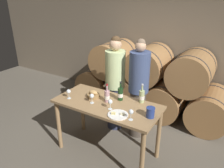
{
  "coord_description": "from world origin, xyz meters",
  "views": [
    {
      "loc": [
        1.53,
        -2.39,
        2.42
      ],
      "look_at": [
        0.0,
        0.15,
        1.15
      ],
      "focal_mm": 35.0,
      "sensor_mm": 36.0,
      "label": 1
    }
  ],
  "objects_px": {
    "cheese_plate": "(118,115)",
    "wine_glass_left": "(92,96)",
    "wine_glass_right": "(131,112)",
    "wine_bottle_rose": "(107,96)",
    "person_right": "(138,90)",
    "wine_bottle_white": "(142,96)",
    "tasting_table": "(107,110)",
    "wine_bottle_red": "(120,94)",
    "wine_glass_far_left": "(69,92)",
    "person_left": "(115,84)",
    "bread_basket": "(93,95)",
    "wine_glass_center": "(110,102)",
    "blue_crock": "(150,112)"
  },
  "relations": [
    {
      "from": "blue_crock",
      "to": "person_right",
      "type": "bearing_deg",
      "value": 124.66
    },
    {
      "from": "wine_bottle_red",
      "to": "wine_glass_left",
      "type": "bearing_deg",
      "value": -135.12
    },
    {
      "from": "wine_bottle_white",
      "to": "wine_glass_right",
      "type": "height_order",
      "value": "wine_bottle_white"
    },
    {
      "from": "person_left",
      "to": "wine_glass_far_left",
      "type": "height_order",
      "value": "person_left"
    },
    {
      "from": "wine_glass_right",
      "to": "tasting_table",
      "type": "bearing_deg",
      "value": 156.09
    },
    {
      "from": "wine_bottle_red",
      "to": "cheese_plate",
      "type": "bearing_deg",
      "value": -64.78
    },
    {
      "from": "blue_crock",
      "to": "wine_glass_right",
      "type": "distance_m",
      "value": 0.27
    },
    {
      "from": "wine_bottle_rose",
      "to": "blue_crock",
      "type": "height_order",
      "value": "wine_bottle_rose"
    },
    {
      "from": "wine_bottle_red",
      "to": "wine_glass_far_left",
      "type": "height_order",
      "value": "wine_bottle_red"
    },
    {
      "from": "wine_bottle_rose",
      "to": "wine_glass_right",
      "type": "distance_m",
      "value": 0.59
    },
    {
      "from": "wine_bottle_white",
      "to": "blue_crock",
      "type": "bearing_deg",
      "value": -50.45
    },
    {
      "from": "cheese_plate",
      "to": "wine_glass_center",
      "type": "distance_m",
      "value": 0.22
    },
    {
      "from": "blue_crock",
      "to": "cheese_plate",
      "type": "bearing_deg",
      "value": -154.81
    },
    {
      "from": "person_right",
      "to": "wine_bottle_white",
      "type": "relative_size",
      "value": 5.97
    },
    {
      "from": "wine_bottle_red",
      "to": "wine_bottle_rose",
      "type": "bearing_deg",
      "value": -132.7
    },
    {
      "from": "blue_crock",
      "to": "bread_basket",
      "type": "height_order",
      "value": "blue_crock"
    },
    {
      "from": "wine_glass_far_left",
      "to": "wine_glass_right",
      "type": "bearing_deg",
      "value": -2.58
    },
    {
      "from": "blue_crock",
      "to": "wine_glass_left",
      "type": "bearing_deg",
      "value": -174.82
    },
    {
      "from": "wine_glass_right",
      "to": "wine_glass_center",
      "type": "bearing_deg",
      "value": 165.43
    },
    {
      "from": "tasting_table",
      "to": "wine_glass_right",
      "type": "relative_size",
      "value": 10.6
    },
    {
      "from": "tasting_table",
      "to": "wine_bottle_white",
      "type": "distance_m",
      "value": 0.56
    },
    {
      "from": "person_left",
      "to": "cheese_plate",
      "type": "relative_size",
      "value": 6.32
    },
    {
      "from": "wine_glass_left",
      "to": "person_right",
      "type": "bearing_deg",
      "value": 65.22
    },
    {
      "from": "bread_basket",
      "to": "wine_glass_far_left",
      "type": "bearing_deg",
      "value": -143.24
    },
    {
      "from": "person_right",
      "to": "wine_glass_far_left",
      "type": "relative_size",
      "value": 11.73
    },
    {
      "from": "bread_basket",
      "to": "wine_glass_right",
      "type": "xyz_separation_m",
      "value": [
        0.78,
        -0.27,
        0.07
      ]
    },
    {
      "from": "wine_bottle_white",
      "to": "tasting_table",
      "type": "bearing_deg",
      "value": -145.81
    },
    {
      "from": "bread_basket",
      "to": "wine_bottle_red",
      "type": "bearing_deg",
      "value": 19.56
    },
    {
      "from": "wine_bottle_red",
      "to": "wine_glass_center",
      "type": "relative_size",
      "value": 2.0
    },
    {
      "from": "cheese_plate",
      "to": "wine_glass_left",
      "type": "height_order",
      "value": "wine_glass_left"
    },
    {
      "from": "wine_bottle_white",
      "to": "cheese_plate",
      "type": "relative_size",
      "value": 1.06
    },
    {
      "from": "blue_crock",
      "to": "wine_glass_right",
      "type": "bearing_deg",
      "value": -134.88
    },
    {
      "from": "wine_bottle_red",
      "to": "wine_glass_far_left",
      "type": "xyz_separation_m",
      "value": [
        -0.7,
        -0.36,
        0.01
      ]
    },
    {
      "from": "bread_basket",
      "to": "wine_glass_center",
      "type": "distance_m",
      "value": 0.45
    },
    {
      "from": "wine_glass_center",
      "to": "wine_bottle_rose",
      "type": "bearing_deg",
      "value": 133.39
    },
    {
      "from": "wine_bottle_red",
      "to": "bread_basket",
      "type": "bearing_deg",
      "value": -160.44
    },
    {
      "from": "cheese_plate",
      "to": "wine_glass_right",
      "type": "relative_size",
      "value": 1.85
    },
    {
      "from": "wine_glass_left",
      "to": "bread_basket",
      "type": "bearing_deg",
      "value": 119.2
    },
    {
      "from": "tasting_table",
      "to": "wine_glass_right",
      "type": "distance_m",
      "value": 0.6
    },
    {
      "from": "person_left",
      "to": "wine_glass_left",
      "type": "bearing_deg",
      "value": -84.38
    },
    {
      "from": "wine_glass_right",
      "to": "wine_bottle_rose",
      "type": "bearing_deg",
      "value": 153.5
    },
    {
      "from": "bread_basket",
      "to": "wine_glass_center",
      "type": "relative_size",
      "value": 1.26
    },
    {
      "from": "person_left",
      "to": "wine_bottle_rose",
      "type": "bearing_deg",
      "value": -69.54
    },
    {
      "from": "blue_crock",
      "to": "bread_basket",
      "type": "bearing_deg",
      "value": 175.06
    },
    {
      "from": "person_left",
      "to": "person_right",
      "type": "xyz_separation_m",
      "value": [
        0.45,
        -0.0,
        -0.0
      ]
    },
    {
      "from": "wine_bottle_rose",
      "to": "bread_basket",
      "type": "relative_size",
      "value": 1.5
    },
    {
      "from": "blue_crock",
      "to": "wine_glass_center",
      "type": "bearing_deg",
      "value": -170.5
    },
    {
      "from": "person_right",
      "to": "blue_crock",
      "type": "distance_m",
      "value": 0.89
    },
    {
      "from": "wine_glass_right",
      "to": "cheese_plate",
      "type": "bearing_deg",
      "value": 177.36
    },
    {
      "from": "person_left",
      "to": "person_right",
      "type": "height_order",
      "value": "person_right"
    }
  ]
}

